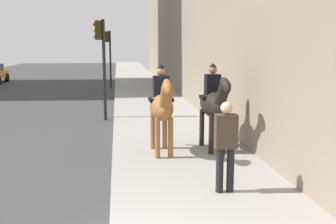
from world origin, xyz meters
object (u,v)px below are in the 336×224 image
mounted_horse_far (214,103)px  pedestrian_greeting (226,141)px  mounted_horse_near (162,105)px  traffic_light_far_curb (109,50)px  traffic_light_near_curb (101,53)px

mounted_horse_far → pedestrian_greeting: 3.03m
mounted_horse_near → mounted_horse_far: (0.20, -1.37, 0.01)m
mounted_horse_near → traffic_light_far_curb: size_ratio=0.60×
mounted_horse_near → pedestrian_greeting: (-2.77, -0.87, -0.26)m
mounted_horse_near → traffic_light_near_curb: bearing=-165.3°
mounted_horse_far → traffic_light_near_curb: (5.22, 3.01, 1.17)m
mounted_horse_far → pedestrian_greeting: mounted_horse_far is taller
pedestrian_greeting → traffic_light_far_curb: (19.94, 2.47, 1.43)m
mounted_horse_near → mounted_horse_far: 1.38m
traffic_light_far_curb → pedestrian_greeting: bearing=-172.9°
pedestrian_greeting → traffic_light_near_curb: traffic_light_near_curb is taller
traffic_light_near_curb → traffic_light_far_curb: bearing=-0.2°
mounted_horse_far → traffic_light_far_curb: (16.97, 2.97, 1.17)m
pedestrian_greeting → traffic_light_near_curb: 8.69m
mounted_horse_far → pedestrian_greeting: bearing=-12.6°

